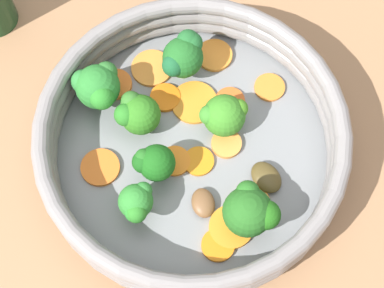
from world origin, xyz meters
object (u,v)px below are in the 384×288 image
at_px(broccoli_floret_3, 183,55).
at_px(mushroom_piece_0, 266,177).
at_px(carrot_slice_2, 270,87).
at_px(broccoli_floret_4, 154,163).
at_px(carrot_slice_7, 226,144).
at_px(skillet, 192,152).
at_px(carrot_slice_3, 251,202).
at_px(carrot_slice_5, 165,98).
at_px(mushroom_piece_1, 203,203).
at_px(carrot_slice_9, 199,161).
at_px(broccoli_floret_2, 137,114).
at_px(carrot_slice_0, 193,102).
at_px(carrot_slice_1, 116,84).
at_px(broccoli_floret_6, 98,86).
at_px(carrot_slice_8, 230,101).
at_px(carrot_slice_6, 218,245).
at_px(carrot_slice_12, 231,227).
at_px(carrot_slice_4, 100,167).
at_px(carrot_slice_10, 215,55).
at_px(broccoli_floret_1, 250,211).
at_px(carrot_slice_11, 152,68).
at_px(broccoli_floret_5, 136,204).
at_px(carrot_slice_13, 175,161).

height_order(broccoli_floret_3, mushroom_piece_0, broccoli_floret_3).
relative_size(carrot_slice_2, broccoli_floret_4, 0.67).
distance_m(carrot_slice_7, broccoli_floret_4, 0.08).
xyz_separation_m(carrot_slice_7, broccoli_floret_4, (-0.03, 0.07, 0.03)).
distance_m(skillet, broccoli_floret_3, 0.10).
height_order(carrot_slice_3, carrot_slice_5, same).
distance_m(carrot_slice_7, mushroom_piece_1, 0.07).
bearing_deg(carrot_slice_9, broccoli_floret_2, 58.08).
distance_m(carrot_slice_0, carrot_slice_7, 0.06).
bearing_deg(carrot_slice_1, carrot_slice_5, -103.91).
height_order(broccoli_floret_6, mushroom_piece_0, broccoli_floret_6).
bearing_deg(carrot_slice_8, carrot_slice_3, -168.20).
relative_size(carrot_slice_1, carrot_slice_8, 1.11).
height_order(carrot_slice_6, broccoli_floret_3, broccoli_floret_3).
xyz_separation_m(carrot_slice_6, broccoli_floret_2, (0.12, 0.08, 0.02)).
height_order(carrot_slice_12, broccoli_floret_3, broccoli_floret_3).
bearing_deg(carrot_slice_6, carrot_slice_2, -16.04).
xyz_separation_m(carrot_slice_4, carrot_slice_8, (0.08, -0.12, -0.00)).
xyz_separation_m(carrot_slice_10, broccoli_floret_1, (-0.18, -0.04, 0.03)).
distance_m(carrot_slice_9, broccoli_floret_3, 0.11).
xyz_separation_m(broccoli_floret_1, broccoli_floret_4, (0.04, 0.09, -0.00)).
relative_size(carrot_slice_10, mushroom_piece_0, 1.08).
bearing_deg(carrot_slice_11, mushroom_piece_0, -134.54).
xyz_separation_m(carrot_slice_4, broccoli_floret_4, (-0.00, -0.05, 0.03)).
bearing_deg(carrot_slice_3, carrot_slice_2, -8.27).
bearing_deg(carrot_slice_3, broccoli_floret_3, 27.05).
xyz_separation_m(broccoli_floret_1, broccoli_floret_5, (0.00, 0.10, -0.00)).
bearing_deg(carrot_slice_5, carrot_slice_7, -127.14).
relative_size(carrot_slice_13, mushroom_piece_0, 0.90).
xyz_separation_m(carrot_slice_2, carrot_slice_3, (-0.12, 0.02, 0.00)).
bearing_deg(carrot_slice_13, carrot_slice_10, -16.41).
bearing_deg(carrot_slice_4, carrot_slice_7, -76.08).
xyz_separation_m(broccoli_floret_2, broccoli_floret_6, (0.02, 0.04, 0.01)).
bearing_deg(carrot_slice_9, broccoli_floret_5, 134.45).
relative_size(carrot_slice_1, broccoli_floret_6, 0.61).
bearing_deg(carrot_slice_0, carrot_slice_8, -84.74).
bearing_deg(broccoli_floret_1, carrot_slice_8, 8.90).
distance_m(carrot_slice_8, broccoli_floret_2, 0.10).
xyz_separation_m(carrot_slice_11, broccoli_floret_5, (-0.15, 0.00, 0.03)).
height_order(carrot_slice_11, mushroom_piece_0, mushroom_piece_0).
bearing_deg(skillet, carrot_slice_11, 27.37).
distance_m(carrot_slice_8, broccoli_floret_3, 0.07).
xyz_separation_m(carrot_slice_8, mushroom_piece_0, (-0.08, -0.04, 0.01)).
bearing_deg(carrot_slice_3, broccoli_floret_2, 55.39).
height_order(carrot_slice_11, broccoli_floret_6, broccoli_floret_6).
distance_m(skillet, carrot_slice_7, 0.04).
relative_size(broccoli_floret_2, broccoli_floret_4, 0.95).
bearing_deg(carrot_slice_13, skillet, -51.01).
distance_m(carrot_slice_12, carrot_slice_13, 0.09).
bearing_deg(broccoli_floret_6, carrot_slice_11, -49.78).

